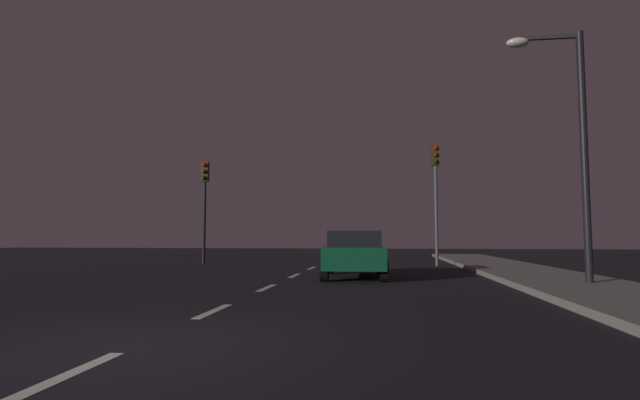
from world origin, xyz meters
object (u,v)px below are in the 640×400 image
object	(u,v)px
traffic_signal_right	(436,181)
car_stopped_ahead	(355,253)
street_lamp_right	(570,130)
traffic_signal_left	(205,192)

from	to	relation	value
traffic_signal_right	car_stopped_ahead	bearing A→B (deg)	-116.49
traffic_signal_right	street_lamp_right	xyz separation A→B (m)	(2.34, -8.91, 0.24)
car_stopped_ahead	street_lamp_right	xyz separation A→B (m)	(5.52, -2.53, 3.16)
traffic_signal_left	car_stopped_ahead	size ratio (longest dim) A/B	1.14
traffic_signal_left	traffic_signal_right	xyz separation A→B (m)	(10.47, 0.00, 0.35)
traffic_signal_left	traffic_signal_right	size ratio (longest dim) A/B	0.90
traffic_signal_left	street_lamp_right	xyz separation A→B (m)	(12.81, -8.91, 0.59)
traffic_signal_left	street_lamp_right	distance (m)	15.61
traffic_signal_left	car_stopped_ahead	world-z (taller)	traffic_signal_left
traffic_signal_left	car_stopped_ahead	bearing A→B (deg)	-41.14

